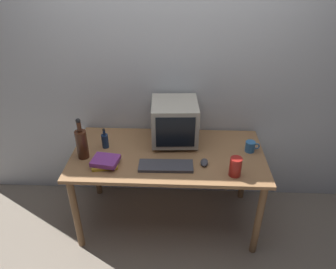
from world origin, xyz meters
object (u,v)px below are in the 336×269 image
object	(u,v)px
computer_mouse	(204,162)
mug	(250,146)
book_stack	(105,162)
metal_canister	(235,167)
bottle_short	(105,140)
bottle_tall	(82,143)
crt_monitor	(175,122)
keyboard	(166,166)

from	to	relation	value
computer_mouse	mug	xyz separation A→B (m)	(0.39, 0.20, 0.03)
mug	book_stack	bearing A→B (deg)	-167.65
metal_canister	bottle_short	bearing A→B (deg)	162.26
book_stack	metal_canister	world-z (taller)	metal_canister
bottle_tall	mug	xyz separation A→B (m)	(1.36, 0.14, -0.09)
crt_monitor	metal_canister	xyz separation A→B (m)	(0.46, -0.45, -0.12)
bottle_short	mug	xyz separation A→B (m)	(1.21, -0.01, -0.02)
crt_monitor	bottle_short	distance (m)	0.61
keyboard	crt_monitor	bearing A→B (deg)	80.52
bottle_short	metal_canister	distance (m)	1.09
bottle_short	book_stack	xyz separation A→B (m)	(0.06, -0.26, -0.03)
computer_mouse	metal_canister	size ratio (longest dim) A/B	0.67
crt_monitor	metal_canister	distance (m)	0.66
keyboard	mug	size ratio (longest dim) A/B	3.50
book_stack	mug	size ratio (longest dim) A/B	1.87
keyboard	metal_canister	xyz separation A→B (m)	(0.52, -0.07, 0.06)
computer_mouse	bottle_short	bearing A→B (deg)	171.74
bottle_short	metal_canister	world-z (taller)	bottle_short
crt_monitor	bottle_tall	distance (m)	0.78
computer_mouse	crt_monitor	bearing A→B (deg)	132.36
computer_mouse	book_stack	world-z (taller)	book_stack
book_stack	mug	world-z (taller)	mug
crt_monitor	book_stack	distance (m)	0.67
crt_monitor	keyboard	distance (m)	0.43
mug	bottle_tall	bearing A→B (deg)	-173.94
keyboard	computer_mouse	bearing A→B (deg)	8.22
book_stack	bottle_short	bearing A→B (deg)	101.90
bottle_tall	bottle_short	world-z (taller)	bottle_tall
keyboard	mug	distance (m)	0.73
computer_mouse	bottle_tall	distance (m)	0.98
bottle_short	book_stack	distance (m)	0.27
keyboard	bottle_short	distance (m)	0.59
computer_mouse	bottle_short	size ratio (longest dim) A/B	0.55
mug	metal_canister	size ratio (longest dim) A/B	0.80
keyboard	book_stack	world-z (taller)	book_stack
crt_monitor	keyboard	bearing A→B (deg)	-98.30
metal_canister	keyboard	bearing A→B (deg)	171.99
bottle_tall	bottle_short	size ratio (longest dim) A/B	1.94
keyboard	book_stack	distance (m)	0.47
computer_mouse	book_stack	bearing A→B (deg)	-170.11
crt_monitor	keyboard	xyz separation A→B (m)	(-0.06, -0.38, -0.18)
bottle_tall	book_stack	size ratio (longest dim) A/B	1.57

